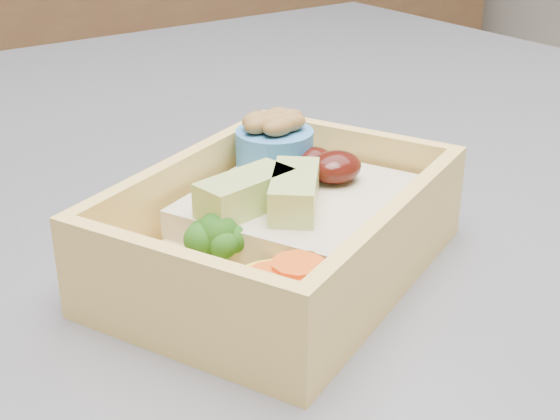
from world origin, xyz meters
TOP-DOWN VIEW (x-y plane):
  - bento_box at (0.08, -0.25)m, footprint 0.22×0.19m

SIDE VIEW (x-z plane):
  - bento_box at x=0.08m, z-range 0.91..0.98m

